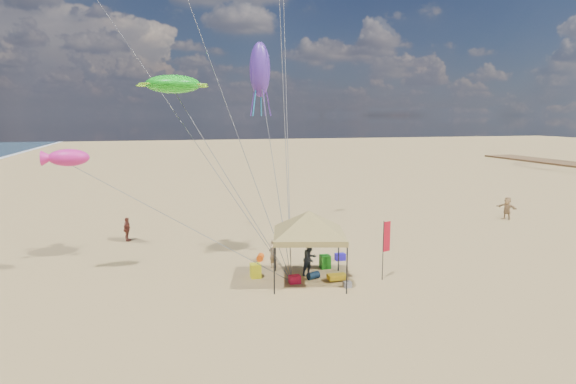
% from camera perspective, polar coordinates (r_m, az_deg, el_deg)
% --- Properties ---
extents(ground, '(280.00, 280.00, 0.00)m').
position_cam_1_polar(ground, '(23.26, 1.95, -10.92)').
color(ground, tan).
rests_on(ground, ground).
extents(canopy_tent, '(6.35, 6.35, 4.04)m').
position_cam_1_polar(canopy_tent, '(22.81, 2.49, -2.54)').
color(canopy_tent, black).
rests_on(canopy_tent, ground).
extents(feather_flag, '(0.44, 0.16, 2.95)m').
position_cam_1_polar(feather_flag, '(23.90, 11.46, -5.60)').
color(feather_flag, black).
rests_on(feather_flag, ground).
extents(cooler_red, '(0.54, 0.38, 0.38)m').
position_cam_1_polar(cooler_red, '(23.44, 0.79, -10.26)').
color(cooler_red, red).
rests_on(cooler_red, ground).
extents(cooler_blue, '(0.54, 0.38, 0.38)m').
position_cam_1_polar(cooler_blue, '(27.14, 6.16, -7.60)').
color(cooler_blue, '#2416B6').
rests_on(cooler_blue, ground).
extents(bag_navy, '(0.69, 0.54, 0.36)m').
position_cam_1_polar(bag_navy, '(24.04, 3.00, -9.80)').
color(bag_navy, '#0B1E32').
rests_on(bag_navy, ground).
extents(bag_orange, '(0.54, 0.69, 0.36)m').
position_cam_1_polar(bag_orange, '(26.97, -3.28, -7.69)').
color(bag_orange, '#E3500C').
rests_on(bag_orange, ground).
extents(chair_green, '(0.50, 0.50, 0.70)m').
position_cam_1_polar(chair_green, '(25.65, 4.39, -8.19)').
color(chair_green, '#197815').
rests_on(chair_green, ground).
extents(chair_yellow, '(0.50, 0.50, 0.70)m').
position_cam_1_polar(chair_yellow, '(24.22, -3.85, -9.24)').
color(chair_yellow, '#FDFF1C').
rests_on(chair_yellow, ground).
extents(crate_grey, '(0.34, 0.30, 0.28)m').
position_cam_1_polar(crate_grey, '(23.09, 7.03, -10.76)').
color(crate_grey, slate).
rests_on(crate_grey, ground).
extents(beach_cart, '(0.90, 0.50, 0.24)m').
position_cam_1_polar(beach_cart, '(23.87, 5.80, -9.92)').
color(beach_cart, gold).
rests_on(beach_cart, ground).
extents(person_near_a, '(0.67, 0.65, 1.55)m').
position_cam_1_polar(person_near_a, '(25.60, -1.80, -7.22)').
color(person_near_a, tan).
rests_on(person_near_a, ground).
extents(person_near_b, '(1.04, 0.97, 1.71)m').
position_cam_1_polar(person_near_b, '(24.37, 2.59, -7.86)').
color(person_near_b, '#353F49').
rests_on(person_near_b, ground).
extents(person_near_c, '(1.30, 0.97, 1.79)m').
position_cam_1_polar(person_near_c, '(29.63, 0.82, -4.72)').
color(person_near_c, silver).
rests_on(person_near_c, ground).
extents(person_far_a, '(0.65, 0.97, 1.53)m').
position_cam_1_polar(person_far_a, '(32.49, -18.45, -4.19)').
color(person_far_a, brown).
rests_on(person_far_a, ground).
extents(person_far_c, '(1.17, 1.71, 1.77)m').
position_cam_1_polar(person_far_c, '(40.86, 24.42, -1.73)').
color(person_far_c, tan).
rests_on(person_far_c, ground).
extents(turtle_kite, '(2.91, 2.41, 0.91)m').
position_cam_1_polar(turtle_kite, '(25.51, -13.39, 12.26)').
color(turtle_kite, '#1AC31D').
rests_on(turtle_kite, ground).
extents(fish_kite, '(2.05, 1.46, 0.82)m').
position_cam_1_polar(fish_kite, '(25.08, -24.43, 3.71)').
color(fish_kite, '#E5228E').
rests_on(fish_kite, ground).
extents(squid_kite, '(1.51, 1.51, 2.96)m').
position_cam_1_polar(squid_kite, '(27.30, -3.34, 14.20)').
color(squid_kite, '#552FA6').
rests_on(squid_kite, ground).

